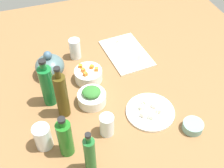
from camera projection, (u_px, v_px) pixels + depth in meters
tabletop at (112, 93)px, 146.00cm from camera, size 190.00×190.00×3.00cm
cutting_board at (126, 53)px, 165.02cm from camera, size 34.15×24.42×1.00cm
plate_tofu at (150, 112)px, 134.75cm from camera, size 22.92×22.92×1.20cm
bowl_greens at (92, 98)px, 137.70cm from camera, size 13.71×13.71×5.70cm
bowl_carrots at (88, 75)px, 148.63cm from camera, size 14.28×14.28×6.15cm
bowl_small_side at (193, 126)px, 127.35cm from camera, size 9.19×9.19×3.84cm
teapot at (50, 66)px, 149.42cm from camera, size 17.03×15.12×15.19cm
bottle_0 at (47, 85)px, 132.00cm from camera, size 6.38×6.38×26.33cm
bottle_1 at (90, 155)px, 107.99cm from camera, size 4.51×4.51×23.73cm
bottle_2 at (65, 138)px, 113.99cm from camera, size 6.09×6.09×22.04cm
bottle_3 at (62, 95)px, 126.17cm from camera, size 5.57×5.57×28.71cm
drinking_glass_0 at (107, 125)px, 123.62cm from camera, size 6.34×6.34×10.66cm
drinking_glass_1 at (43, 137)px, 118.61cm from camera, size 7.30×7.30×11.93cm
drinking_glass_2 at (75, 49)px, 159.31cm from camera, size 6.23×6.23×11.71cm
carrot_cube_0 at (85, 74)px, 143.37cm from camera, size 2.36×2.36×1.80cm
carrot_cube_1 at (92, 67)px, 147.18cm from camera, size 2.54×2.54×1.80cm
carrot_cube_2 at (96, 69)px, 145.84cm from camera, size 2.33×2.33×1.80cm
carrot_cube_3 at (80, 66)px, 147.52cm from camera, size 2.44×2.44×1.80cm
carrot_cube_4 at (83, 70)px, 145.39cm from camera, size 2.42×2.42×1.80cm
chopped_greens_mound at (91, 92)px, 134.52cm from camera, size 10.55×11.02×3.20cm
tofu_cube_0 at (151, 116)px, 130.77cm from camera, size 3.11×3.11×2.20cm
tofu_cube_1 at (154, 105)px, 135.26cm from camera, size 3.09×3.09×2.20cm
tofu_cube_2 at (142, 107)px, 134.39cm from camera, size 2.24×2.24×2.20cm
tofu_cube_3 at (159, 110)px, 133.18cm from camera, size 3.09×3.09×2.20cm
tofu_cube_4 at (143, 114)px, 131.48cm from camera, size 3.06×3.06×2.20cm
tofu_cube_5 at (145, 102)px, 136.80cm from camera, size 3.11×3.11×2.20cm
dumpling_0 at (142, 57)px, 159.69cm from camera, size 8.08×8.09×2.87cm
dumpling_1 at (119, 42)px, 169.62cm from camera, size 5.63×5.47×2.52cm
dumpling_2 at (130, 47)px, 166.25cm from camera, size 4.81×5.13×2.12cm
dumpling_3 at (117, 47)px, 165.93cm from camera, size 5.13×5.80×2.49cm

